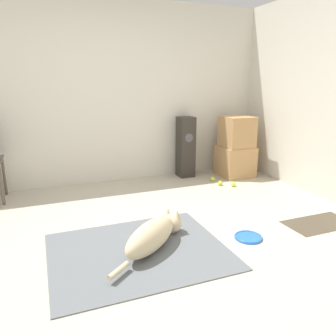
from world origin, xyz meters
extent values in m
plane|color=#BCB29E|center=(0.00, 0.00, 0.00)|extent=(12.00, 12.00, 0.00)
cube|color=beige|center=(0.00, 2.10, 1.27)|extent=(8.00, 0.06, 2.55)
cube|color=slate|center=(-0.02, -0.12, 0.01)|extent=(1.51, 1.24, 0.01)
ellipsoid|color=beige|center=(0.08, -0.16, 0.14)|extent=(0.68, 0.63, 0.27)
sphere|color=beige|center=(0.39, 0.10, 0.11)|extent=(0.19, 0.19, 0.19)
cone|color=beige|center=(0.36, 0.14, 0.21)|extent=(0.06, 0.06, 0.08)
cone|color=beige|center=(0.43, 0.06, 0.21)|extent=(0.06, 0.06, 0.08)
cylinder|color=beige|center=(-0.27, -0.46, 0.07)|extent=(0.20, 0.18, 0.04)
cylinder|color=blue|center=(1.02, -0.26, 0.01)|extent=(0.26, 0.26, 0.02)
torus|color=blue|center=(1.02, -0.26, 0.02)|extent=(0.26, 0.26, 0.02)
cube|color=tan|center=(2.08, 1.63, 0.23)|extent=(0.49, 0.50, 0.47)
cube|color=tan|center=(2.08, 1.61, 0.70)|extent=(0.43, 0.44, 0.46)
cube|color=#2D2823|center=(1.35, 1.89, 0.46)|extent=(0.24, 0.24, 0.93)
cylinder|color=#4C4C51|center=(1.35, 1.77, 0.62)|extent=(0.13, 0.00, 0.13)
cylinder|color=brown|center=(-1.21, 1.56, 0.26)|extent=(0.04, 0.04, 0.51)
cylinder|color=brown|center=(-1.21, 1.95, 0.26)|extent=(0.04, 0.04, 0.51)
sphere|color=#C6E033|center=(1.61, 1.48, 0.03)|extent=(0.07, 0.07, 0.07)
sphere|color=#C6E033|center=(1.76, 1.14, 0.03)|extent=(0.07, 0.07, 0.07)
sphere|color=#C6E033|center=(1.61, 1.26, 0.03)|extent=(0.07, 0.07, 0.07)
cube|color=#4C4233|center=(1.92, -0.26, 0.00)|extent=(0.74, 0.39, 0.01)
camera|label=1|loc=(-0.73, -2.62, 1.45)|focal=35.00mm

